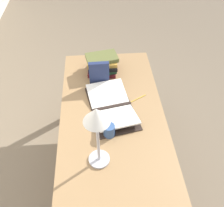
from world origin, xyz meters
name	(u,v)px	position (x,y,z in m)	size (l,w,h in m)	color
ground_plane	(112,167)	(0.00, 0.00, 0.00)	(12.00, 12.00, 0.00)	#70604C
reading_desk	(113,123)	(0.00, 0.00, 0.67)	(1.60, 0.79, 0.76)	#937047
open_book	(112,106)	(0.08, 0.00, 0.78)	(0.59, 0.41, 0.06)	black
book_stack_tall	(102,64)	(0.53, 0.05, 0.84)	(0.25, 0.29, 0.17)	maroon
book_standing_upright	(99,74)	(0.35, 0.08, 0.87)	(0.04, 0.16, 0.23)	#1E284C
reading_lamp	(97,123)	(-0.38, 0.12, 1.13)	(0.15, 0.15, 0.48)	#ADADB2
coffee_mug	(109,130)	(-0.18, 0.04, 0.80)	(0.11, 0.08, 0.09)	#335184
pencil	(138,98)	(0.16, -0.22, 0.76)	(0.08, 0.13, 0.01)	gold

